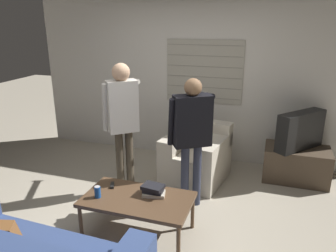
{
  "coord_description": "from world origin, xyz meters",
  "views": [
    {
      "loc": [
        1.28,
        -3.01,
        2.23
      ],
      "look_at": [
        0.14,
        0.51,
        1.0
      ],
      "focal_mm": 35.0,
      "sensor_mm": 36.0,
      "label": 1
    }
  ],
  "objects": [
    {
      "name": "wall_back",
      "position": [
        0.01,
        2.03,
        1.28
      ],
      "size": [
        5.2,
        0.08,
        2.55
      ],
      "color": "silver",
      "rests_on": "ground_plane"
    },
    {
      "name": "person_left_standing",
      "position": [
        -0.47,
        0.55,
        1.09
      ],
      "size": [
        0.47,
        0.82,
        1.72
      ],
      "rotation": [
        0.0,
        0.0,
        0.69
      ],
      "color": "#4C4233",
      "rests_on": "ground_plane"
    },
    {
      "name": "ground_plane",
      "position": [
        0.0,
        0.0,
        0.0
      ],
      "size": [
        16.0,
        16.0,
        0.0
      ],
      "primitive_type": "plane",
      "color": "#B2A893"
    },
    {
      "name": "armchair_beige",
      "position": [
        0.34,
        1.22,
        0.34
      ],
      "size": [
        0.93,
        0.98,
        0.8
      ],
      "rotation": [
        0.0,
        0.0,
        2.97
      ],
      "color": "beige",
      "rests_on": "ground_plane"
    },
    {
      "name": "tv",
      "position": [
        1.7,
        1.61,
        0.75
      ],
      "size": [
        0.65,
        0.73,
        0.53
      ],
      "rotation": [
        0.0,
        0.0,
        4.02
      ],
      "color": "black",
      "rests_on": "tv_stand"
    },
    {
      "name": "spare_remote",
      "position": [
        -0.32,
        -0.1,
        0.45
      ],
      "size": [
        0.09,
        0.14,
        0.02
      ],
      "rotation": [
        0.0,
        0.0,
        0.42
      ],
      "color": "black",
      "rests_on": "coffee_table"
    },
    {
      "name": "tv_stand",
      "position": [
        1.7,
        1.61,
        0.24
      ],
      "size": [
        0.88,
        0.53,
        0.48
      ],
      "color": "#4C3D2D",
      "rests_on": "ground_plane"
    },
    {
      "name": "person_right_standing",
      "position": [
        0.43,
        0.5,
        1.01
      ],
      "size": [
        0.53,
        0.83,
        1.6
      ],
      "rotation": [
        0.0,
        0.0,
        0.58
      ],
      "color": "#33384C",
      "rests_on": "ground_plane"
    },
    {
      "name": "coffee_table",
      "position": [
        0.05,
        -0.25,
        0.4
      ],
      "size": [
        1.14,
        0.64,
        0.44
      ],
      "color": "brown",
      "rests_on": "ground_plane"
    },
    {
      "name": "book_stack",
      "position": [
        0.18,
        -0.14,
        0.5
      ],
      "size": [
        0.26,
        0.2,
        0.11
      ],
      "color": "beige",
      "rests_on": "coffee_table"
    },
    {
      "name": "soda_can",
      "position": [
        -0.35,
        -0.36,
        0.5
      ],
      "size": [
        0.07,
        0.07,
        0.13
      ],
      "color": "#194C9E",
      "rests_on": "coffee_table"
    }
  ]
}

